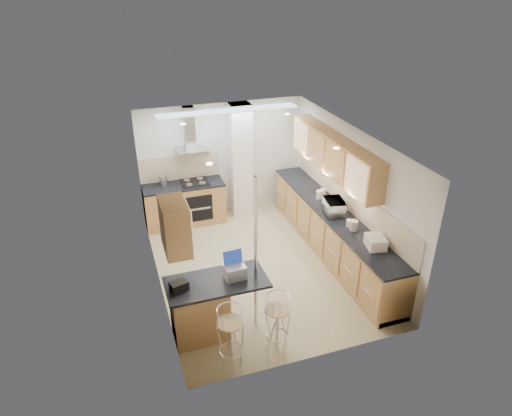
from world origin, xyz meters
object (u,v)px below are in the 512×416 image
object	(u,v)px
bar_stool_near	(231,336)
bar_stool_end	(277,322)
microwave	(334,207)
bread_bin	(376,242)
laptop	(235,272)

from	to	relation	value
bar_stool_near	bar_stool_end	distance (m)	0.72
bar_stool_end	bar_stool_near	bearing A→B (deg)	105.90
microwave	bread_bin	bearing A→B (deg)	-166.22
microwave	laptop	xyz separation A→B (m)	(-2.30, -1.36, -0.01)
bar_stool_near	bread_bin	xyz separation A→B (m)	(2.66, 0.75, 0.54)
laptop	bar_stool_near	distance (m)	0.90
microwave	bar_stool_end	distance (m)	2.75
bar_stool_near	bread_bin	distance (m)	2.82
microwave	bar_stool_near	bearing A→B (deg)	137.30
laptop	bread_bin	world-z (taller)	laptop
laptop	bar_stool_near	size ratio (longest dim) A/B	0.32
bar_stool_end	bread_bin	xyz separation A→B (m)	(1.95, 0.68, 0.56)
bread_bin	microwave	bearing A→B (deg)	106.70
bar_stool_near	laptop	bearing A→B (deg)	59.37
laptop	bar_stool_near	bearing A→B (deg)	-116.36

